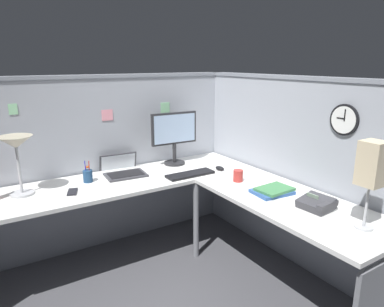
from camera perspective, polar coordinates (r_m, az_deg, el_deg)
ground_plane at (r=3.08m, az=-0.27°, el=-18.44°), size 6.80×6.80×0.00m
cubicle_wall_back at (r=3.34m, az=-13.65°, el=-1.20°), size 2.57×0.12×1.58m
cubicle_wall_right at (r=3.08m, az=16.28°, el=-2.73°), size 0.12×2.37×1.58m
desk at (r=2.68m, az=-2.41°, el=-8.47°), size 2.35×2.15×0.73m
monitor at (r=3.31m, az=-2.91°, el=3.16°), size 0.46×0.20×0.50m
laptop at (r=3.17m, az=-11.30°, el=-2.67°), size 0.37×0.41×0.22m
keyboard at (r=3.04m, az=-0.29°, el=-3.40°), size 0.43×0.14×0.02m
computer_mouse at (r=3.20m, az=4.57°, el=-2.40°), size 0.06×0.10×0.03m
desk_lamp_dome at (r=2.81m, az=-26.77°, el=0.93°), size 0.24×0.24×0.44m
pen_cup at (r=2.99m, az=-16.64°, el=-3.51°), size 0.08×0.08×0.18m
cell_phone at (r=2.81m, az=-18.93°, el=-5.93°), size 0.11×0.16×0.01m
office_phone at (r=2.50m, az=19.72°, el=-7.76°), size 0.20×0.22×0.11m
book_stack at (r=2.70m, az=13.08°, el=-5.94°), size 0.30×0.23×0.04m
desk_lamp_paper at (r=2.23m, az=27.30°, el=-1.86°), size 0.13×0.13×0.53m
coffee_mug at (r=2.91m, az=7.53°, el=-3.62°), size 0.08×0.08×0.10m
wall_clock at (r=2.66m, az=23.65°, el=5.06°), size 0.04×0.22×0.22m
pinned_note_leftmost at (r=3.04m, az=-27.18°, el=6.45°), size 0.06×0.00×0.08m
pinned_note_middle at (r=3.20m, az=-13.66°, el=6.10°), size 0.10×0.00×0.10m
pinned_note_rightmost at (r=3.43m, az=-4.41°, el=7.49°), size 0.10×0.00×0.10m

